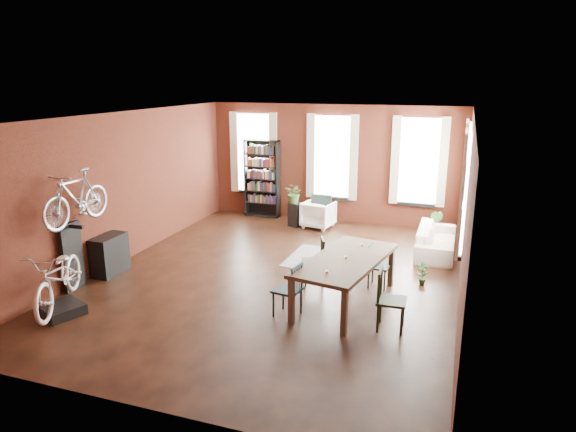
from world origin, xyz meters
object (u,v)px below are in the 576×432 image
at_px(plant_stand, 296,215).
at_px(bicycle_floor, 56,250).
at_px(dining_chair_b, 313,261).
at_px(dining_chair_a, 287,290).
at_px(dining_table, 345,280).
at_px(white_armchair, 318,213).
at_px(dining_chair_c, 391,301).
at_px(bike_trainer, 62,310).
at_px(dining_chair_d, 379,266).
at_px(cream_sofa, 437,236).
at_px(bookshelf, 262,179).
at_px(console_table, 110,255).

xyz_separation_m(plant_stand, bicycle_floor, (-2.04, -6.41, 0.84)).
bearing_deg(bicycle_floor, plant_stand, 49.53).
bearing_deg(dining_chair_b, dining_chair_a, -23.54).
xyz_separation_m(dining_table, plant_stand, (-2.35, 4.35, -0.10)).
xyz_separation_m(dining_chair_b, plant_stand, (-1.56, 3.68, -0.13)).
xyz_separation_m(dining_chair_a, white_armchair, (-0.93, 5.24, -0.07)).
bearing_deg(dining_table, dining_chair_a, -124.29).
bearing_deg(dining_chair_c, white_armchair, 24.74).
bearing_deg(white_armchair, bike_trainer, 77.25).
bearing_deg(dining_chair_d, cream_sofa, -15.78).
xyz_separation_m(dining_chair_d, white_armchair, (-2.19, 3.53, -0.03)).
height_order(dining_chair_b, dining_chair_d, dining_chair_b).
bearing_deg(dining_chair_d, plant_stand, 44.08).
distance_m(dining_chair_d, plant_stand, 4.45).
height_order(dining_chair_b, white_armchair, dining_chair_b).
xyz_separation_m(dining_chair_d, cream_sofa, (0.92, 2.42, -0.01)).
bearing_deg(white_armchair, plant_stand, 16.29).
xyz_separation_m(bookshelf, white_armchair, (1.84, -0.59, -0.71)).
xyz_separation_m(cream_sofa, bike_trainer, (-5.79, -5.37, -0.32)).
relative_size(dining_chair_d, console_table, 1.04).
bearing_deg(console_table, plant_stand, 61.06).
xyz_separation_m(white_armchair, plant_stand, (-0.61, -0.07, -0.07)).
distance_m(dining_table, cream_sofa, 3.59).
relative_size(dining_chair_b, bookshelf, 0.41).
relative_size(dining_chair_b, cream_sofa, 0.43).
distance_m(dining_chair_b, bike_trainer, 4.56).
bearing_deg(plant_stand, dining_chair_c, -57.40).
xyz_separation_m(dining_chair_a, dining_chair_d, (1.26, 1.71, -0.04)).
xyz_separation_m(dining_chair_a, plant_stand, (-1.55, 5.17, -0.14)).
bearing_deg(dining_chair_d, dining_chair_c, -159.25).
bearing_deg(bicycle_floor, dining_chair_c, -8.96).
bearing_deg(dining_chair_a, cream_sofa, 161.20).
relative_size(cream_sofa, bicycle_floor, 1.06).
bearing_deg(console_table, dining_chair_b, 11.92).
bearing_deg(dining_chair_a, dining_table, 144.37).
height_order(dining_table, bookshelf, bookshelf).
bearing_deg(dining_table, plant_stand, 128.67).
distance_m(dining_chair_a, dining_chair_d, 2.13).
xyz_separation_m(dining_chair_a, bookshelf, (-2.77, 5.83, 0.64)).
height_order(dining_chair_a, bike_trainer, dining_chair_a).
bearing_deg(dining_chair_a, dining_chair_b, -171.75).
relative_size(dining_chair_a, console_table, 1.15).
height_order(white_armchair, bike_trainer, white_armchair).
xyz_separation_m(bike_trainer, console_table, (-0.44, 1.87, 0.31)).
relative_size(bike_trainer, plant_stand, 0.97).
height_order(dining_chair_c, plant_stand, dining_chair_c).
xyz_separation_m(dining_table, white_armchair, (-1.74, 4.42, -0.03)).
bearing_deg(dining_chair_b, dining_chair_d, 77.32).
height_order(dining_chair_b, bookshelf, bookshelf).
distance_m(dining_chair_b, bicycle_floor, 4.58).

